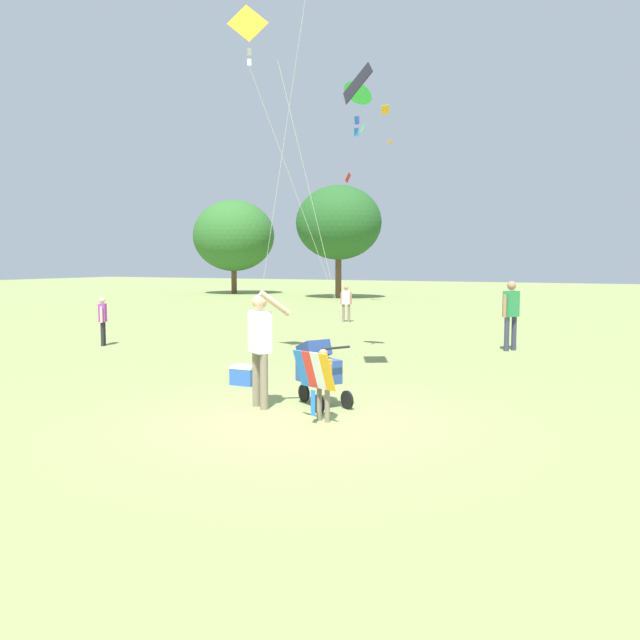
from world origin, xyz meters
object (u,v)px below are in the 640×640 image
kite_orange_delta (357,96)px  cooler_box (244,375)px  person_sitting_far (511,310)px  person_couple_left (103,317)px  kite_green_novelty (250,39)px  person_red_shirt (346,301)px  person_adult_flyer (260,340)px  stroller (318,367)px  child_with_butterfly_kite (321,377)px  kite_adult_black (356,91)px

kite_orange_delta → cooler_box: kite_orange_delta is taller
person_sitting_far → person_couple_left: 10.48m
kite_green_novelty → person_red_shirt: 11.81m
person_adult_flyer → stroller: size_ratio=1.66×
stroller → person_sitting_far: size_ratio=0.63×
person_adult_flyer → kite_green_novelty: bearing=123.0°
person_sitting_far → cooler_box: person_sitting_far is taller
child_with_butterfly_kite → kite_adult_black: size_ratio=0.17×
child_with_butterfly_kite → kite_orange_delta: 7.86m
stroller → cooler_box: stroller is taller
child_with_butterfly_kite → person_red_shirt: size_ratio=0.77×
person_sitting_far → child_with_butterfly_kite: bearing=-97.4°
person_adult_flyer → kite_green_novelty: (-2.23, 3.43, 5.71)m
person_adult_flyer → kite_adult_black: size_ratio=0.31×
person_sitting_far → person_red_shirt: bearing=142.0°
kite_adult_black → person_sitting_far: 7.28m
cooler_box → kite_orange_delta: bearing=80.5°
kite_orange_delta → person_red_shirt: size_ratio=4.65×
kite_adult_black → cooler_box: size_ratio=12.95×
person_red_shirt → stroller: bearing=-68.4°
person_adult_flyer → kite_orange_delta: 7.11m
child_with_butterfly_kite → kite_orange_delta: bearing=107.8°
kite_green_novelty → person_couple_left: bearing=168.1°
person_adult_flyer → cooler_box: size_ratio=4.02×
person_sitting_far → kite_orange_delta: bearing=-134.6°
kite_orange_delta → person_adult_flyer: bearing=-83.5°
person_red_shirt → cooler_box: 12.34m
kite_adult_black → person_couple_left: 9.38m
kite_adult_black → cooler_box: 5.43m
kite_adult_black → person_sitting_far: bearing=72.1°
kite_green_novelty → kite_adult_black: bearing=-18.5°
kite_green_novelty → cooler_box: 6.93m
person_red_shirt → cooler_box: bearing=-75.2°
cooler_box → child_with_butterfly_kite: bearing=-37.6°
stroller → kite_green_novelty: size_ratio=0.14×
kite_adult_black → stroller: bearing=-83.2°
kite_adult_black → kite_green_novelty: (-2.73, 0.91, 1.53)m
person_adult_flyer → kite_orange_delta: kite_orange_delta is taller
stroller → kite_adult_black: 5.05m
person_couple_left → kite_green_novelty: bearing=-11.9°
kite_green_novelty → cooler_box: size_ratio=16.77×
child_with_butterfly_kite → kite_adult_black: 5.48m
kite_green_novelty → person_sitting_far: kite_green_novelty is taller
cooler_box → person_couple_left: bearing=154.0°
child_with_butterfly_kite → person_red_shirt: bearing=112.0°
person_red_shirt → person_sitting_far: person_sitting_far is taller
kite_adult_black → person_red_shirt: bearing=114.1°
person_adult_flyer → stroller: person_adult_flyer is taller
kite_green_novelty → person_sitting_far: bearing=46.1°
stroller → person_couple_left: bearing=153.7°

